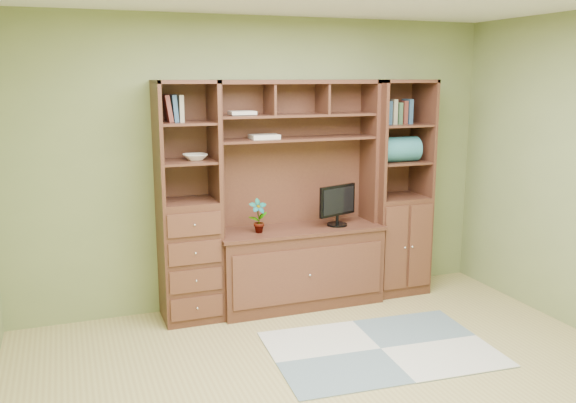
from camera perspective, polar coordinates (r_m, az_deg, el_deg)
name	(u,v)px	position (r m, az deg, el deg)	size (l,w,h in m)	color
room	(361,206)	(3.74, 6.84, -0.44)	(4.60, 4.10, 2.64)	tan
center_hutch	(300,196)	(5.46, 1.11, 0.52)	(1.54, 0.53, 2.05)	#452318
left_tower	(188,203)	(5.23, -9.32, -0.14)	(0.50, 0.45, 2.05)	#452318
right_tower	(397,188)	(5.94, 10.21, 1.24)	(0.55, 0.45, 2.05)	#452318
rug	(381,349)	(4.91, 8.68, -13.48)	(1.69, 1.13, 0.01)	#959A99
monitor	(337,198)	(5.58, 4.65, 0.34)	(0.42, 0.19, 0.52)	black
orchid	(258,216)	(5.33, -2.80, -1.36)	(0.16, 0.11, 0.30)	#B4653D
magazines	(264,137)	(5.37, -2.24, 6.09)	(0.25, 0.18, 0.04)	beige
bowl	(195,157)	(5.18, -8.68, 4.14)	(0.20, 0.20, 0.05)	white
blanket_teal	(397,149)	(5.82, 10.21, 4.83)	(0.40, 0.23, 0.23)	#2A676E
blanket_red	(407,149)	(6.03, 11.11, 4.84)	(0.35, 0.19, 0.19)	brown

